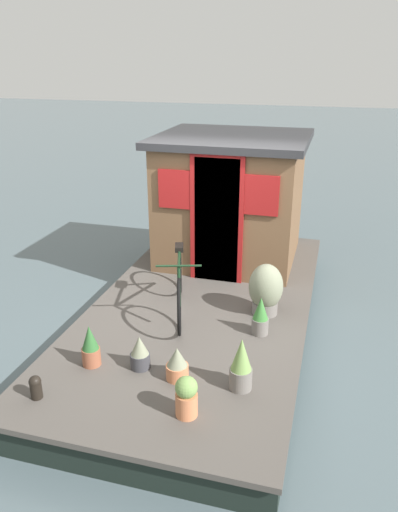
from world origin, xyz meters
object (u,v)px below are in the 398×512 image
(bicycle, at_px, (180,283))
(mooring_bollard, at_px, (36,386))
(houseboat_cabin, at_px, (231,198))
(potted_plant_mint, at_px, (177,364))
(potted_plant_geranium, at_px, (186,396))
(potted_plant_thyme, at_px, (266,289))
(potted_plant_sage, at_px, (90,347))
(potted_plant_ivy, at_px, (260,317))
(potted_plant_lavender, at_px, (140,353))
(potted_plant_rosemary, at_px, (241,365))

(bicycle, relative_size, mooring_bollard, 7.12)
(houseboat_cabin, height_order, bicycle, houseboat_cabin)
(potted_plant_mint, height_order, mooring_bollard, potted_plant_mint)
(potted_plant_geranium, bearing_deg, potted_plant_thyme, -10.64)
(potted_plant_thyme, height_order, potted_plant_sage, potted_plant_thyme)
(houseboat_cabin, xyz_separation_m, potted_plant_sage, (-3.20, 0.72, -0.72))
(potted_plant_ivy, bearing_deg, houseboat_cabin, 20.74)
(potted_plant_ivy, relative_size, potted_plant_lavender, 1.27)
(potted_plant_geranium, bearing_deg, potted_plant_sage, 67.89)
(potted_plant_rosemary, distance_m, potted_plant_geranium, 0.63)
(potted_plant_sage, relative_size, potted_plant_geranium, 1.14)
(bicycle, height_order, potted_plant_lavender, bicycle)
(bicycle, relative_size, potted_plant_ivy, 3.69)
(potted_plant_geranium, bearing_deg, houseboat_cabin, 6.52)
(potted_plant_rosemary, height_order, potted_plant_geranium, potted_plant_rosemary)
(potted_plant_rosemary, bearing_deg, potted_plant_thyme, 0.04)
(potted_plant_rosemary, bearing_deg, potted_plant_geranium, 142.72)
(potted_plant_rosemary, relative_size, potted_plant_thyme, 0.84)
(bicycle, xyz_separation_m, potted_plant_sage, (-1.34, 0.51, -0.16))
(potted_plant_ivy, height_order, potted_plant_lavender, potted_plant_ivy)
(potted_plant_geranium, bearing_deg, mooring_bollard, 96.03)
(potted_plant_sage, height_order, potted_plant_mint, potted_plant_sage)
(potted_plant_mint, xyz_separation_m, potted_plant_geranium, (-0.48, -0.24, 0.03))
(potted_plant_mint, bearing_deg, potted_plant_thyme, -21.92)
(potted_plant_geranium, height_order, mooring_bollard, potted_plant_geranium)
(potted_plant_lavender, xyz_separation_m, potted_plant_mint, (-0.07, -0.41, -0.01))
(mooring_bollard, bearing_deg, potted_plant_sage, -21.70)
(potted_plant_sage, bearing_deg, houseboat_cabin, -12.74)
(potted_plant_sage, xyz_separation_m, mooring_bollard, (-0.61, 0.24, -0.09))
(houseboat_cabin, bearing_deg, bicycle, 173.40)
(potted_plant_thyme, xyz_separation_m, mooring_bollard, (-2.15, 1.76, -0.19))
(houseboat_cabin, distance_m, potted_plant_thyme, 1.95)
(houseboat_cabin, xyz_separation_m, potted_plant_mint, (-3.19, -0.18, -0.77))
(potted_plant_ivy, bearing_deg, potted_plant_lavender, 132.85)
(potted_plant_rosemary, bearing_deg, potted_plant_lavender, 87.02)
(potted_plant_rosemary, relative_size, potted_plant_sage, 1.20)
(bicycle, xyz_separation_m, potted_plant_mint, (-1.33, -0.40, -0.21))
(potted_plant_lavender, xyz_separation_m, potted_plant_sage, (-0.08, 0.49, 0.04))
(potted_plant_lavender, relative_size, potted_plant_sage, 0.80)
(potted_plant_sage, bearing_deg, potted_plant_lavender, -80.23)
(potted_plant_sage, relative_size, potted_plant_mint, 1.30)
(potted_plant_sage, bearing_deg, mooring_bollard, 158.30)
(potted_plant_thyme, xyz_separation_m, potted_plant_mint, (-1.53, 0.61, -0.15))
(houseboat_cabin, bearing_deg, potted_plant_mint, -176.76)
(potted_plant_rosemary, distance_m, potted_plant_mint, 0.62)
(potted_plant_ivy, distance_m, potted_plant_mint, 1.22)
(potted_plant_ivy, distance_m, potted_plant_lavender, 1.43)
(potted_plant_sage, xyz_separation_m, potted_plant_geranium, (-0.46, -1.14, -0.01))
(bicycle, xyz_separation_m, potted_plant_ivy, (-0.28, -1.03, -0.16))
(potted_plant_mint, relative_size, potted_plant_geranium, 0.88)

